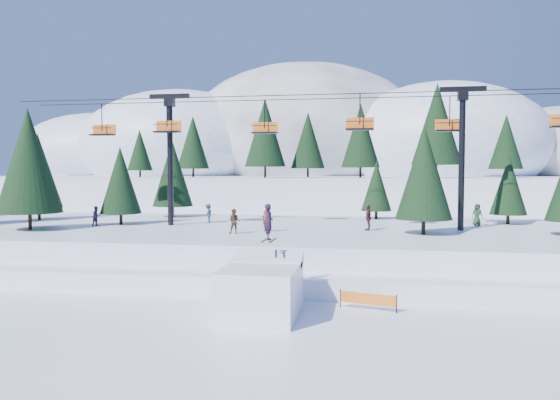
% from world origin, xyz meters
% --- Properties ---
extents(ground, '(160.00, 160.00, 0.00)m').
position_xyz_m(ground, '(0.00, 0.00, 0.00)').
color(ground, white).
rests_on(ground, ground).
extents(mid_shelf, '(70.00, 22.00, 2.50)m').
position_xyz_m(mid_shelf, '(0.00, 18.00, 1.25)').
color(mid_shelf, white).
rests_on(mid_shelf, ground).
extents(berm, '(70.00, 6.00, 1.10)m').
position_xyz_m(berm, '(0.00, 8.00, 0.55)').
color(berm, white).
rests_on(berm, ground).
extents(mountain_ridge, '(119.00, 60.00, 26.46)m').
position_xyz_m(mountain_ridge, '(-5.07, 73.36, 9.64)').
color(mountain_ridge, white).
rests_on(mountain_ridge, ground).
extents(jump_kicker, '(3.45, 4.70, 5.15)m').
position_xyz_m(jump_kicker, '(1.66, 1.67, 1.28)').
color(jump_kicker, white).
rests_on(jump_kicker, ground).
extents(chairlift, '(46.00, 3.21, 10.28)m').
position_xyz_m(chairlift, '(1.99, 18.05, 9.32)').
color(chairlift, black).
rests_on(chairlift, mid_shelf).
extents(conifer_stand, '(63.27, 17.12, 10.27)m').
position_xyz_m(conifer_stand, '(1.25, 18.69, 7.03)').
color(conifer_stand, black).
rests_on(conifer_stand, mid_shelf).
extents(distant_skiers, '(30.03, 9.06, 1.88)m').
position_xyz_m(distant_skiers, '(0.04, 17.65, 3.36)').
color(distant_skiers, '#53221F').
rests_on(distant_skiers, mid_shelf).
extents(banner_near, '(2.76, 0.80, 0.90)m').
position_xyz_m(banner_near, '(6.55, 3.64, 0.54)').
color(banner_near, black).
rests_on(banner_near, ground).
extents(banner_far, '(2.63, 1.17, 0.90)m').
position_xyz_m(banner_far, '(8.43, 6.80, 0.54)').
color(banner_far, black).
rests_on(banner_far, ground).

